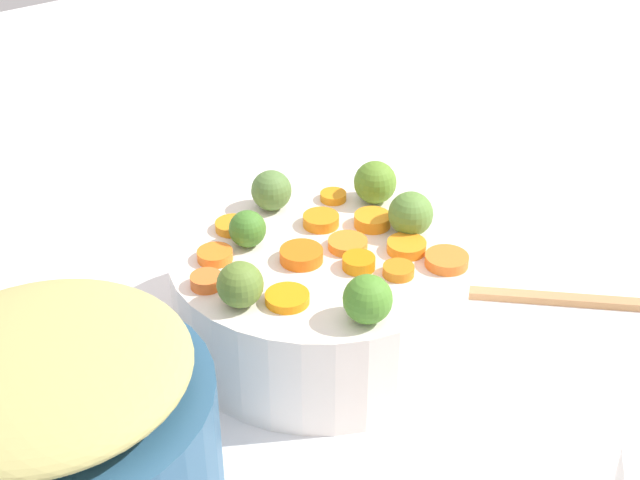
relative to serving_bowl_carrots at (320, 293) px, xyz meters
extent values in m
cube|color=white|center=(0.03, 0.06, -0.06)|extent=(2.40, 2.40, 0.02)
cylinder|color=white|center=(0.00, 0.00, 0.00)|extent=(0.28, 0.28, 0.10)
cylinder|color=#2A5375|center=(0.06, -0.29, 0.02)|extent=(0.23, 0.23, 0.13)
ellipsoid|color=tan|center=(0.06, -0.29, 0.10)|extent=(0.20, 0.20, 0.04)
cylinder|color=orange|center=(-0.03, 0.03, 0.05)|extent=(0.04, 0.04, 0.01)
cylinder|color=orange|center=(0.00, 0.06, 0.06)|extent=(0.04, 0.04, 0.01)
cylinder|color=orange|center=(-0.08, -0.04, 0.05)|extent=(0.04, 0.04, 0.01)
cylinder|color=orange|center=(0.09, 0.07, 0.05)|extent=(0.05, 0.05, 0.01)
cylinder|color=orange|center=(0.00, -0.02, 0.06)|extent=(0.04, 0.04, 0.01)
cylinder|color=orange|center=(0.07, 0.03, 0.05)|extent=(0.03, 0.03, 0.01)
cylinder|color=orange|center=(0.01, 0.02, 0.05)|extent=(0.04, 0.04, 0.01)
cylinder|color=orange|center=(0.05, -0.07, 0.05)|extent=(0.05, 0.05, 0.01)
cylinder|color=orange|center=(0.04, 0.01, 0.05)|extent=(0.04, 0.04, 0.01)
cylinder|color=orange|center=(-0.05, -0.08, 0.05)|extent=(0.04, 0.04, 0.01)
cylinder|color=orange|center=(0.05, 0.06, 0.05)|extent=(0.04, 0.04, 0.01)
cylinder|color=orange|center=(-0.02, -0.11, 0.05)|extent=(0.03, 0.03, 0.01)
cylinder|color=orange|center=(-0.06, 0.07, 0.05)|extent=(0.04, 0.04, 0.01)
sphere|color=#5C8938|center=(0.03, 0.08, 0.07)|extent=(0.04, 0.04, 0.04)
sphere|color=#4C892B|center=(0.11, -0.04, 0.07)|extent=(0.04, 0.04, 0.04)
sphere|color=#587E3C|center=(-0.09, 0.01, 0.07)|extent=(0.04, 0.04, 0.04)
sphere|color=olive|center=(-0.04, 0.10, 0.07)|extent=(0.04, 0.04, 0.04)
sphere|color=#427B29|center=(-0.05, -0.05, 0.07)|extent=(0.03, 0.03, 0.03)
sphere|color=olive|center=(0.02, -0.10, 0.07)|extent=(0.04, 0.04, 0.04)
cube|color=tan|center=(0.14, 0.25, -0.05)|extent=(0.21, 0.20, 0.01)
camera|label=1|loc=(0.53, -0.42, 0.48)|focal=49.61mm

